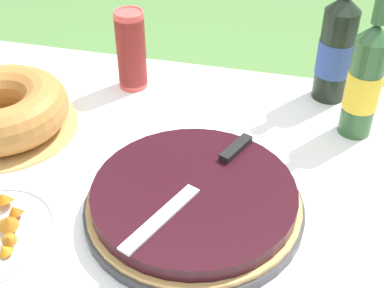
# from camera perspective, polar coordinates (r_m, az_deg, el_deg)

# --- Properties ---
(garden_table) EXTENTS (1.73, 0.93, 0.66)m
(garden_table) POSITION_cam_1_polar(r_m,az_deg,el_deg) (1.15, -6.17, -5.35)
(garden_table) COLOR #A87A47
(garden_table) RESTS_ON ground_plane
(tablecloth) EXTENTS (1.74, 0.94, 0.10)m
(tablecloth) POSITION_cam_1_polar(r_m,az_deg,el_deg) (1.12, -6.33, -3.55)
(tablecloth) COLOR white
(tablecloth) RESTS_ON garden_table
(berry_tart) EXTENTS (0.41, 0.41, 0.06)m
(berry_tart) POSITION_cam_1_polar(r_m,az_deg,el_deg) (1.00, 0.21, -6.11)
(berry_tart) COLOR #38383D
(berry_tart) RESTS_ON tablecloth
(serving_knife) EXTENTS (0.17, 0.36, 0.01)m
(serving_knife) POSITION_cam_1_polar(r_m,az_deg,el_deg) (0.99, 1.22, -3.70)
(serving_knife) COLOR silver
(serving_knife) RESTS_ON berry_tart
(bundt_cake) EXTENTS (0.33, 0.33, 0.11)m
(bundt_cake) POSITION_cam_1_polar(r_m,az_deg,el_deg) (1.26, -19.61, 3.49)
(bundt_cake) COLOR tan
(bundt_cake) RESTS_ON tablecloth
(cup_stack) EXTENTS (0.07, 0.07, 0.20)m
(cup_stack) POSITION_cam_1_polar(r_m,az_deg,el_deg) (1.34, -6.51, 9.90)
(cup_stack) COLOR #E04C47
(cup_stack) RESTS_ON tablecloth
(cider_bottle_green) EXTENTS (0.08, 0.08, 0.34)m
(cider_bottle_green) POSITION_cam_1_polar(r_m,az_deg,el_deg) (1.20, 17.94, 6.45)
(cider_bottle_green) COLOR #2D562D
(cider_bottle_green) RESTS_ON tablecloth
(juice_bottle_red) EXTENTS (0.08, 0.08, 0.34)m
(juice_bottle_red) POSITION_cam_1_polar(r_m,az_deg,el_deg) (1.32, 15.13, 9.78)
(juice_bottle_red) COLOR black
(juice_bottle_red) RESTS_ON tablecloth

